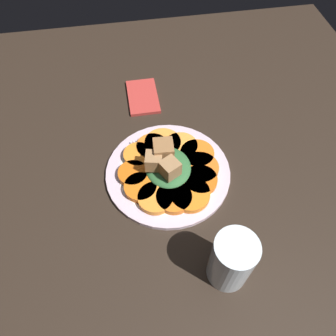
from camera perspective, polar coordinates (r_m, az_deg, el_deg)
name	(u,v)px	position (r cm, az deg, el deg)	size (l,w,h in cm)	color
table_slab	(168,176)	(71.37, 0.00, -1.43)	(120.00, 120.00, 2.00)	black
plate	(168,172)	(70.11, 0.00, -0.74)	(26.53, 26.53, 1.05)	silver
carrot_slice_0	(200,180)	(67.81, 5.66, -2.13)	(7.02, 7.02, 1.35)	orange
carrot_slice_1	(200,168)	(69.49, 5.59, -0.05)	(7.91, 7.91, 1.35)	orange
carrot_slice_2	(197,154)	(71.66, 5.07, 2.40)	(7.43, 7.43, 1.35)	orange
carrot_slice_3	(181,147)	(72.76, 2.27, 3.74)	(7.36, 7.36, 1.35)	#F99438
carrot_slice_4	(162,144)	(73.26, -1.00, 4.27)	(8.12, 8.12, 1.35)	orange
carrot_slice_5	(152,147)	(72.67, -2.73, 3.63)	(7.13, 7.13, 1.35)	orange
carrot_slice_6	(138,155)	(71.52, -5.22, 2.23)	(6.40, 6.40, 1.35)	orange
carrot_slice_7	(133,173)	(68.80, -6.13, -0.96)	(6.25, 6.25, 1.35)	#D66014
carrot_slice_8	(140,187)	(66.78, -4.81, -3.38)	(6.68, 6.68, 1.35)	orange
carrot_slice_9	(155,198)	(65.32, -2.20, -5.25)	(7.12, 7.12, 1.35)	orange
carrot_slice_10	(172,198)	(65.30, 0.66, -5.22)	(7.22, 7.22, 1.35)	orange
carrot_slice_11	(190,194)	(65.89, 3.80, -4.53)	(8.21, 8.21, 1.35)	orange
center_pile	(166,164)	(67.74, -0.33, 0.70)	(10.73, 9.73, 6.56)	#2D6033
fork	(144,172)	(69.34, -4.19, -0.76)	(18.84, 3.52, 0.40)	silver
water_glass	(232,260)	(56.53, 11.00, -15.53)	(7.17, 7.17, 11.89)	silver
napkin	(143,97)	(85.99, -4.40, 12.29)	(12.48, 7.49, 0.80)	#B2332D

